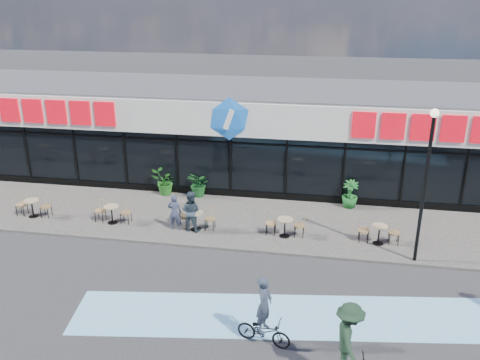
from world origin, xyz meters
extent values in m
plane|color=#28282B|center=(0.00, 0.00, 0.00)|extent=(120.00, 120.00, 0.00)
cube|color=#605B55|center=(0.00, 4.50, 0.05)|extent=(44.00, 5.00, 0.10)
cube|color=#76B6DF|center=(4.00, -1.50, 0.01)|extent=(14.17, 4.13, 0.01)
cube|color=black|center=(0.00, 10.00, 1.50)|extent=(30.00, 6.00, 3.00)
cube|color=silver|center=(0.00, 9.85, 3.75)|extent=(30.60, 6.30, 1.50)
cube|color=#47474C|center=(0.00, 10.00, 4.55)|extent=(30.60, 6.30, 0.10)
cube|color=#0D4097|center=(0.00, 6.96, 3.05)|extent=(30.60, 0.08, 0.18)
cube|color=black|center=(0.00, 6.97, 2.65)|extent=(30.00, 0.06, 0.08)
cube|color=black|center=(0.00, 6.98, 0.20)|extent=(30.00, 0.10, 0.40)
cube|color=red|center=(-8.00, 6.70, 3.80)|extent=(5.63, 0.18, 1.10)
cube|color=red|center=(8.00, 6.70, 3.80)|extent=(5.63, 0.18, 1.10)
ellipsoid|color=blue|center=(0.00, 6.70, 3.80)|extent=(1.90, 0.24, 1.90)
cylinder|color=black|center=(-10.00, 6.97, 1.50)|extent=(0.10, 0.10, 3.00)
cylinder|color=black|center=(-7.50, 6.97, 1.50)|extent=(0.10, 0.10, 3.00)
cylinder|color=black|center=(-5.00, 6.97, 1.50)|extent=(0.10, 0.10, 3.00)
cylinder|color=black|center=(-2.50, 6.97, 1.50)|extent=(0.10, 0.10, 3.00)
cylinder|color=black|center=(0.00, 6.97, 1.50)|extent=(0.10, 0.10, 3.00)
cylinder|color=black|center=(2.50, 6.97, 1.50)|extent=(0.10, 0.10, 3.00)
cylinder|color=black|center=(5.00, 6.97, 1.50)|extent=(0.10, 0.10, 3.00)
cylinder|color=black|center=(7.50, 6.97, 1.50)|extent=(0.10, 0.10, 3.00)
cylinder|color=black|center=(10.00, 6.97, 1.50)|extent=(0.10, 0.10, 3.00)
cylinder|color=black|center=(7.48, 2.30, 2.69)|extent=(0.12, 0.12, 5.18)
sphere|color=#FFF2CC|center=(7.48, 2.30, 5.38)|extent=(0.28, 0.28, 0.28)
cylinder|color=tan|center=(-7.74, 3.35, 0.82)|extent=(0.60, 0.60, 0.04)
cylinder|color=black|center=(-7.74, 3.35, 0.47)|extent=(0.06, 0.06, 0.70)
cylinder|color=black|center=(-7.74, 3.35, 0.11)|extent=(0.40, 0.40, 0.02)
cylinder|color=tan|center=(-4.23, 3.35, 0.82)|extent=(0.60, 0.60, 0.04)
cylinder|color=black|center=(-4.23, 3.35, 0.47)|extent=(0.06, 0.06, 0.70)
cylinder|color=black|center=(-4.23, 3.35, 0.11)|extent=(0.40, 0.40, 0.02)
cylinder|color=tan|center=(-0.71, 3.35, 0.82)|extent=(0.60, 0.60, 0.04)
cylinder|color=black|center=(-0.71, 3.35, 0.47)|extent=(0.06, 0.06, 0.70)
cylinder|color=black|center=(-0.71, 3.35, 0.11)|extent=(0.40, 0.40, 0.02)
cylinder|color=tan|center=(2.80, 3.35, 0.82)|extent=(0.60, 0.60, 0.04)
cylinder|color=black|center=(2.80, 3.35, 0.47)|extent=(0.06, 0.06, 0.70)
cylinder|color=black|center=(2.80, 3.35, 0.11)|extent=(0.40, 0.40, 0.02)
cylinder|color=tan|center=(6.32, 3.35, 0.82)|extent=(0.60, 0.60, 0.04)
cylinder|color=black|center=(6.32, 3.35, 0.47)|extent=(0.06, 0.06, 0.70)
cylinder|color=black|center=(6.32, 3.35, 0.11)|extent=(0.40, 0.40, 0.02)
imported|color=#205F1B|center=(-3.06, 6.63, 0.70)|extent=(1.42, 1.41, 1.19)
imported|color=#154B1C|center=(-1.42, 6.71, 0.68)|extent=(1.39, 1.36, 1.17)
imported|color=#18561F|center=(5.33, 6.63, 0.71)|extent=(0.69, 0.69, 1.22)
imported|color=#333950|center=(-1.54, 3.24, 0.84)|extent=(0.56, 0.38, 1.48)
imported|color=#2B3843|center=(-0.88, 3.25, 0.92)|extent=(0.88, 0.73, 1.65)
imported|color=black|center=(2.80, -2.93, 0.40)|extent=(1.61, 0.88, 0.80)
imported|color=#2A3342|center=(2.80, -2.93, 1.25)|extent=(0.51, 0.66, 1.60)
imported|color=black|center=(4.95, -4.13, 1.38)|extent=(0.89, 1.30, 1.86)
camera|label=1|loc=(4.12, -14.24, 9.09)|focal=38.00mm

